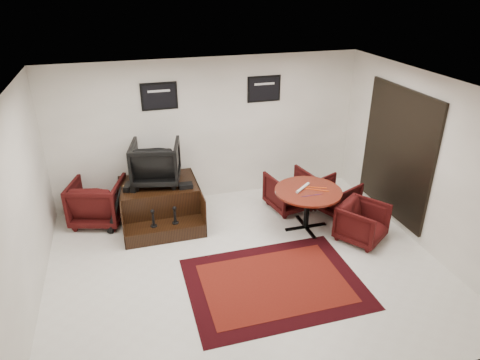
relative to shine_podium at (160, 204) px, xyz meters
name	(u,v)px	position (x,y,z in m)	size (l,w,h in m)	color
ground	(246,266)	(1.11, -1.78, -0.33)	(6.00, 6.00, 0.00)	white
room_shell	(271,155)	(1.51, -1.66, 1.45)	(6.02, 5.02, 2.81)	white
area_rug	(274,283)	(1.39, -2.30, -0.32)	(2.54, 1.90, 0.01)	black
shine_podium	(160,204)	(0.00, 0.00, 0.00)	(1.39, 1.43, 0.72)	black
shine_chair	(156,160)	(0.00, 0.14, 0.81)	(0.83, 0.78, 0.85)	black
shoes_pair	(131,187)	(-0.47, -0.04, 0.44)	(0.30, 0.33, 0.10)	black
polish_kit	(186,186)	(0.46, -0.23, 0.43)	(0.24, 0.17, 0.08)	black
umbrella_black	(115,210)	(-0.79, -0.21, 0.12)	(0.34, 0.13, 0.91)	black
umbrella_hooked	(112,208)	(-0.84, -0.04, 0.07)	(0.29, 0.11, 0.79)	black
armchair_side	(98,199)	(-1.09, 0.27, 0.12)	(0.88, 0.83, 0.91)	black
meeting_table	(308,195)	(2.47, -1.00, 0.34)	(1.16, 1.16, 0.76)	#49120A
table_chair_back	(290,189)	(2.46, -0.23, 0.07)	(0.78, 0.73, 0.80)	black
table_chair_window	(337,195)	(3.27, -0.61, 0.02)	(0.68, 0.64, 0.70)	black
table_chair_corner	(362,221)	(3.22, -1.61, 0.04)	(0.72, 0.67, 0.74)	black
paper_roll	(303,188)	(2.39, -0.94, 0.46)	(0.05, 0.05, 0.42)	silver
table_clutter	(314,190)	(2.57, -1.03, 0.44)	(0.56, 0.38, 0.01)	#F74E0D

